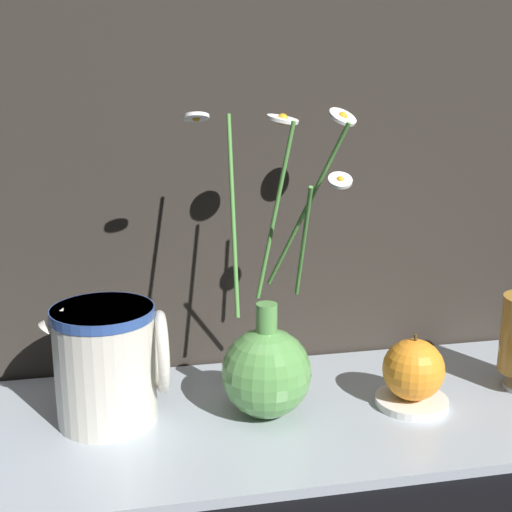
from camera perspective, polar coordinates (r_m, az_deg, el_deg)
ground_plane at (r=0.91m, az=-0.36°, el=-13.29°), size 6.00×6.00×0.00m
shelf at (r=0.91m, az=-0.36°, el=-12.96°), size 0.89×0.33×0.01m
vase_with_flowers at (r=0.88m, az=0.96°, el=-8.88°), size 0.23×0.15×0.37m
ceramic_pitcher at (r=0.88m, az=-11.77°, el=-8.13°), size 0.15×0.12×0.16m
saucer_plate at (r=0.95m, az=12.34°, el=-11.30°), size 0.09×0.09×0.01m
orange_fruit at (r=0.93m, az=12.49°, el=-8.85°), size 0.08×0.08×0.09m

